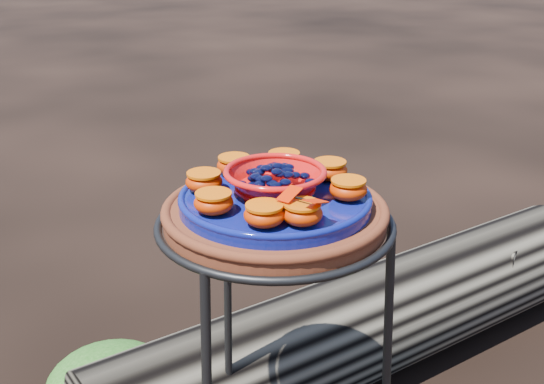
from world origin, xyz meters
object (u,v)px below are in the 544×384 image
cobalt_plate (275,201)px  driftwood_log (369,322)px  terracotta_saucer (275,215)px  red_bowl (275,183)px

cobalt_plate → driftwood_log: (0.49, 0.36, -0.59)m
terracotta_saucer → red_bowl: bearing=0.0°
terracotta_saucer → driftwood_log: size_ratio=0.23×
cobalt_plate → driftwood_log: cobalt_plate is taller
red_bowl → terracotta_saucer: bearing=0.0°
terracotta_saucer → red_bowl: red_bowl is taller
red_bowl → driftwood_log: (0.49, 0.36, -0.62)m
terracotta_saucer → cobalt_plate: size_ratio=1.17×
cobalt_plate → terracotta_saucer: bearing=0.0°
driftwood_log → terracotta_saucer: bearing=-143.6°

